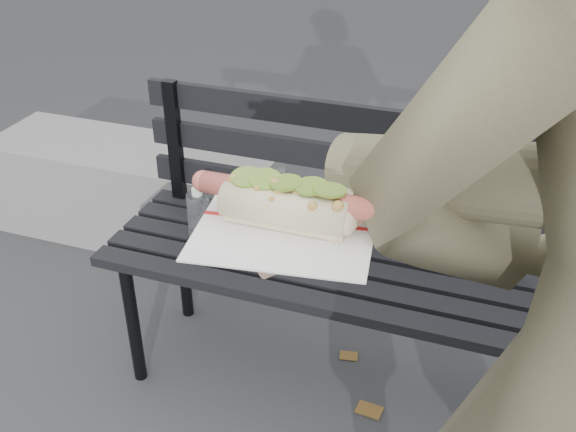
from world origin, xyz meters
The scene contains 3 objects.
park_bench centered at (-0.04, 1.02, 0.52)m, with size 1.50×0.44×0.88m.
concrete_block centered at (-1.15, 1.55, 0.20)m, with size 1.20×0.40×0.40m, color slate.
held_hotdog centered at (0.27, 0.07, 1.23)m, with size 0.63×0.30×0.20m.
Camera 1 is at (0.28, -0.57, 1.58)m, focal length 42.00 mm.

